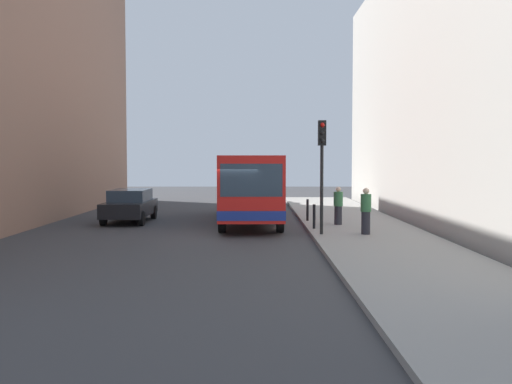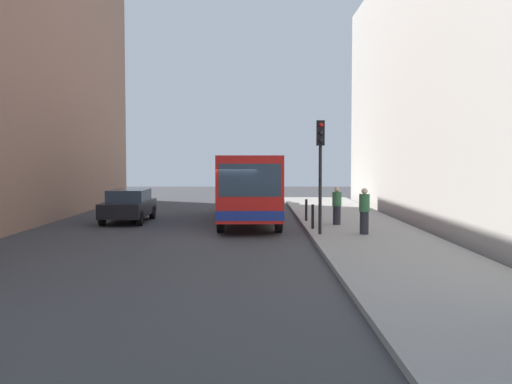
{
  "view_description": "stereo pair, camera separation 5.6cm",
  "coord_description": "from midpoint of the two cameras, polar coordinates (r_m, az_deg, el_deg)",
  "views": [
    {
      "loc": [
        1.18,
        -22.92,
        2.86
      ],
      "look_at": [
        1.25,
        2.4,
        1.48
      ],
      "focal_mm": 42.38,
      "sensor_mm": 36.0,
      "label": 1
    },
    {
      "loc": [
        1.23,
        -22.92,
        2.86
      ],
      "look_at": [
        1.25,
        2.4,
        1.48
      ],
      "focal_mm": 42.38,
      "sensor_mm": 36.0,
      "label": 2
    }
  ],
  "objects": [
    {
      "name": "ground_plane",
      "position": [
        23.13,
        -3.04,
        -3.99
      ],
      "size": [
        80.0,
        80.0,
        0.0
      ],
      "primitive_type": "plane",
      "color": "#38383A"
    },
    {
      "name": "car_behind_bus",
      "position": [
        37.05,
        0.74,
        -0.1
      ],
      "size": [
        1.98,
        4.46,
        1.48
      ],
      "rotation": [
        0.0,
        0.0,
        3.11
      ],
      "color": "silver",
      "rests_on": "ground"
    },
    {
      "name": "traffic_light",
      "position": [
        21.84,
        6.13,
        3.48
      ],
      "size": [
        0.28,
        0.33,
        4.1
      ],
      "color": "black",
      "rests_on": "sidewalk"
    },
    {
      "name": "pedestrian_near_signal",
      "position": [
        22.14,
        10.21,
        -1.79
      ],
      "size": [
        0.38,
        0.38,
        1.68
      ],
      "rotation": [
        0.0,
        0.0,
        4.86
      ],
      "color": "#26262D",
      "rests_on": "sidewalk"
    },
    {
      "name": "car_beside_bus",
      "position": [
        28.07,
        -11.91,
        -1.19
      ],
      "size": [
        1.88,
        4.41,
        1.48
      ],
      "rotation": [
        0.0,
        0.0,
        3.13
      ],
      "color": "black",
      "rests_on": "ground"
    },
    {
      "name": "bollard_near",
      "position": [
        23.68,
        5.4,
        -2.32
      ],
      "size": [
        0.11,
        0.11,
        0.95
      ],
      "primitive_type": "cylinder",
      "color": "black",
      "rests_on": "sidewalk"
    },
    {
      "name": "bus",
      "position": [
        27.45,
        -0.63,
        0.75
      ],
      "size": [
        2.69,
        11.06,
        3.0
      ],
      "rotation": [
        0.0,
        0.0,
        3.16
      ],
      "color": "red",
      "rests_on": "ground"
    },
    {
      "name": "sidewalk",
      "position": [
        23.47,
        10.27,
        -3.75
      ],
      "size": [
        4.4,
        40.0,
        0.15
      ],
      "primitive_type": "cube",
      "color": "gray",
      "rests_on": "ground"
    },
    {
      "name": "pedestrian_mid_sidewalk",
      "position": [
        25.22,
        7.66,
        -1.31
      ],
      "size": [
        0.38,
        0.38,
        1.57
      ],
      "rotation": [
        0.0,
        0.0,
        0.29
      ],
      "color": "#26262D",
      "rests_on": "sidewalk"
    },
    {
      "name": "bollard_mid",
      "position": [
        26.68,
        4.78,
        -1.7
      ],
      "size": [
        0.11,
        0.11,
        0.95
      ],
      "primitive_type": "cylinder",
      "color": "black",
      "rests_on": "sidewalk"
    },
    {
      "name": "building_right",
      "position": [
        29.04,
        21.04,
        9.93
      ],
      "size": [
        7.0,
        32.0,
        12.82
      ],
      "primitive_type": "cube",
      "color": "#BCB7AD",
      "rests_on": "ground"
    }
  ]
}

